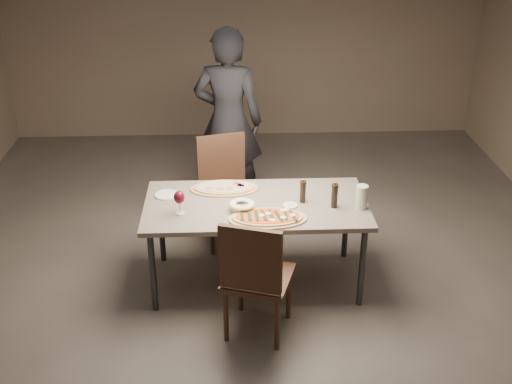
{
  "coord_description": "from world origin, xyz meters",
  "views": [
    {
      "loc": [
        -0.2,
        -4.59,
        3.12
      ],
      "look_at": [
        0.0,
        0.0,
        0.85
      ],
      "focal_mm": 45.0,
      "sensor_mm": 36.0,
      "label": 1
    }
  ],
  "objects_px": {
    "diner": "(228,121)",
    "carafe": "(362,197)",
    "dining_table": "(256,209)",
    "chair_near": "(255,274)",
    "ham_pizza": "(225,188)",
    "zucchini_pizza": "(268,218)",
    "pepper_mill_left": "(303,191)",
    "bread_basket": "(242,206)",
    "chair_far": "(225,184)"
  },
  "relations": [
    {
      "from": "ham_pizza",
      "to": "chair_near",
      "type": "distance_m",
      "value": 1.04
    },
    {
      "from": "pepper_mill_left",
      "to": "chair_far",
      "type": "bearing_deg",
      "value": 129.56
    },
    {
      "from": "chair_near",
      "to": "carafe",
      "type": "bearing_deg",
      "value": 52.86
    },
    {
      "from": "ham_pizza",
      "to": "carafe",
      "type": "bearing_deg",
      "value": 4.16
    },
    {
      "from": "zucchini_pizza",
      "to": "chair_near",
      "type": "relative_size",
      "value": 0.61
    },
    {
      "from": "carafe",
      "to": "chair_far",
      "type": "bearing_deg",
      "value": 140.66
    },
    {
      "from": "dining_table",
      "to": "carafe",
      "type": "bearing_deg",
      "value": -8.24
    },
    {
      "from": "dining_table",
      "to": "zucchini_pizza",
      "type": "bearing_deg",
      "value": -74.02
    },
    {
      "from": "carafe",
      "to": "diner",
      "type": "distance_m",
      "value": 1.86
    },
    {
      "from": "ham_pizza",
      "to": "chair_near",
      "type": "relative_size",
      "value": 0.57
    },
    {
      "from": "pepper_mill_left",
      "to": "chair_far",
      "type": "distance_m",
      "value": 1.04
    },
    {
      "from": "dining_table",
      "to": "chair_far",
      "type": "relative_size",
      "value": 1.8
    },
    {
      "from": "chair_near",
      "to": "chair_far",
      "type": "distance_m",
      "value": 1.52
    },
    {
      "from": "ham_pizza",
      "to": "bread_basket",
      "type": "distance_m",
      "value": 0.41
    },
    {
      "from": "bread_basket",
      "to": "chair_near",
      "type": "relative_size",
      "value": 0.2
    },
    {
      "from": "bread_basket",
      "to": "pepper_mill_left",
      "type": "relative_size",
      "value": 0.98
    },
    {
      "from": "ham_pizza",
      "to": "pepper_mill_left",
      "type": "distance_m",
      "value": 0.68
    },
    {
      "from": "dining_table",
      "to": "diner",
      "type": "xyz_separation_m",
      "value": [
        -0.21,
        1.42,
        0.25
      ]
    },
    {
      "from": "dining_table",
      "to": "chair_far",
      "type": "bearing_deg",
      "value": 108.44
    },
    {
      "from": "pepper_mill_left",
      "to": "diner",
      "type": "bearing_deg",
      "value": 112.59
    },
    {
      "from": "ham_pizza",
      "to": "zucchini_pizza",
      "type": "bearing_deg",
      "value": -34.79
    },
    {
      "from": "pepper_mill_left",
      "to": "chair_near",
      "type": "xyz_separation_m",
      "value": [
        -0.42,
        -0.74,
        -0.29
      ]
    },
    {
      "from": "chair_near",
      "to": "pepper_mill_left",
      "type": "bearing_deg",
      "value": 78.11
    },
    {
      "from": "ham_pizza",
      "to": "pepper_mill_left",
      "type": "xyz_separation_m",
      "value": [
        0.63,
        -0.25,
        0.08
      ]
    },
    {
      "from": "chair_far",
      "to": "carafe",
      "type": "bearing_deg",
      "value": 126.45
    },
    {
      "from": "dining_table",
      "to": "diner",
      "type": "distance_m",
      "value": 1.46
    },
    {
      "from": "ham_pizza",
      "to": "pepper_mill_left",
      "type": "relative_size",
      "value": 2.75
    },
    {
      "from": "bread_basket",
      "to": "chair_far",
      "type": "relative_size",
      "value": 0.2
    },
    {
      "from": "diner",
      "to": "carafe",
      "type": "bearing_deg",
      "value": 134.83
    },
    {
      "from": "carafe",
      "to": "bread_basket",
      "type": "bearing_deg",
      "value": -179.68
    },
    {
      "from": "pepper_mill_left",
      "to": "chair_far",
      "type": "relative_size",
      "value": 0.21
    },
    {
      "from": "pepper_mill_left",
      "to": "chair_near",
      "type": "height_order",
      "value": "chair_near"
    },
    {
      "from": "dining_table",
      "to": "pepper_mill_left",
      "type": "xyz_separation_m",
      "value": [
        0.38,
        0.0,
        0.15
      ]
    },
    {
      "from": "chair_near",
      "to": "diner",
      "type": "xyz_separation_m",
      "value": [
        -0.17,
        2.16,
        0.38
      ]
    },
    {
      "from": "ham_pizza",
      "to": "diner",
      "type": "xyz_separation_m",
      "value": [
        0.04,
        1.16,
        0.17
      ]
    },
    {
      "from": "pepper_mill_left",
      "to": "chair_near",
      "type": "relative_size",
      "value": 0.21
    },
    {
      "from": "pepper_mill_left",
      "to": "carafe",
      "type": "xyz_separation_m",
      "value": [
        0.45,
        -0.12,
        -0.0
      ]
    },
    {
      "from": "ham_pizza",
      "to": "chair_far",
      "type": "xyz_separation_m",
      "value": [
        -0.0,
        0.51,
        -0.21
      ]
    },
    {
      "from": "carafe",
      "to": "ham_pizza",
      "type": "bearing_deg",
      "value": 160.77
    },
    {
      "from": "dining_table",
      "to": "diner",
      "type": "relative_size",
      "value": 0.96
    },
    {
      "from": "dining_table",
      "to": "chair_near",
      "type": "distance_m",
      "value": 0.75
    },
    {
      "from": "dining_table",
      "to": "chair_near",
      "type": "bearing_deg",
      "value": -93.21
    },
    {
      "from": "zucchini_pizza",
      "to": "chair_far",
      "type": "height_order",
      "value": "chair_far"
    },
    {
      "from": "pepper_mill_left",
      "to": "chair_far",
      "type": "height_order",
      "value": "chair_far"
    },
    {
      "from": "bread_basket",
      "to": "chair_near",
      "type": "xyz_separation_m",
      "value": [
        0.07,
        -0.61,
        -0.23
      ]
    },
    {
      "from": "bread_basket",
      "to": "chair_near",
      "type": "bearing_deg",
      "value": -83.02
    },
    {
      "from": "zucchini_pizza",
      "to": "diner",
      "type": "xyz_separation_m",
      "value": [
        -0.29,
        1.7,
        0.17
      ]
    },
    {
      "from": "zucchini_pizza",
      "to": "bread_basket",
      "type": "xyz_separation_m",
      "value": [
        -0.2,
        0.15,
        0.03
      ]
    },
    {
      "from": "pepper_mill_left",
      "to": "chair_near",
      "type": "distance_m",
      "value": 0.9
    },
    {
      "from": "zucchini_pizza",
      "to": "carafe",
      "type": "xyz_separation_m",
      "value": [
        0.75,
        0.16,
        0.08
      ]
    }
  ]
}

